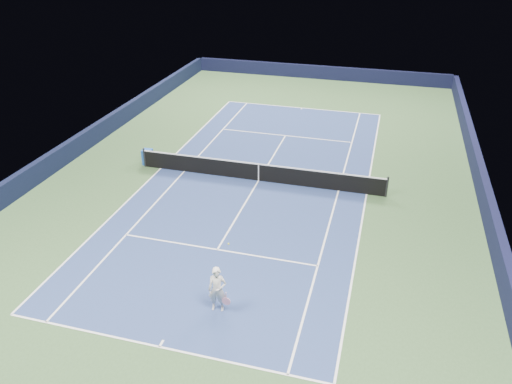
# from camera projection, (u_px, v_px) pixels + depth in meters

# --- Properties ---
(ground) EXTENTS (40.00, 40.00, 0.00)m
(ground) POSITION_uv_depth(u_px,v_px,m) (259.00, 181.00, 25.70)
(ground) COLOR #32502B
(ground) RESTS_ON ground
(wall_far) EXTENTS (22.00, 0.35, 1.10)m
(wall_far) POSITION_uv_depth(u_px,v_px,m) (320.00, 72.00, 42.24)
(wall_far) COLOR black
(wall_far) RESTS_ON ground
(wall_right) EXTENTS (0.35, 40.00, 1.10)m
(wall_right) POSITION_uv_depth(u_px,v_px,m) (486.00, 199.00, 22.90)
(wall_right) COLOR black
(wall_right) RESTS_ON ground
(wall_left) EXTENTS (0.35, 40.00, 1.10)m
(wall_left) POSITION_uv_depth(u_px,v_px,m) (73.00, 149.00, 27.98)
(wall_left) COLOR black
(wall_left) RESTS_ON ground
(court_surface) EXTENTS (10.97, 23.77, 0.01)m
(court_surface) POSITION_uv_depth(u_px,v_px,m) (259.00, 181.00, 25.70)
(court_surface) COLOR navy
(court_surface) RESTS_ON ground
(baseline_far) EXTENTS (10.97, 0.08, 0.00)m
(baseline_far) POSITION_uv_depth(u_px,v_px,m) (302.00, 108.00, 35.77)
(baseline_far) COLOR white
(baseline_far) RESTS_ON ground
(baseline_near) EXTENTS (10.97, 0.08, 0.00)m
(baseline_near) POSITION_uv_depth(u_px,v_px,m) (159.00, 347.00, 15.62)
(baseline_near) COLOR white
(baseline_near) RESTS_ON ground
(sideline_doubles_right) EXTENTS (0.08, 23.77, 0.00)m
(sideline_doubles_right) POSITION_uv_depth(u_px,v_px,m) (367.00, 194.00, 24.41)
(sideline_doubles_right) COLOR white
(sideline_doubles_right) RESTS_ON ground
(sideline_doubles_left) EXTENTS (0.08, 23.77, 0.00)m
(sideline_doubles_left) POSITION_uv_depth(u_px,v_px,m) (161.00, 168.00, 26.98)
(sideline_doubles_left) COLOR white
(sideline_doubles_left) RESTS_ON ground
(sideline_singles_right) EXTENTS (0.08, 23.77, 0.00)m
(sideline_singles_right) POSITION_uv_depth(u_px,v_px,m) (339.00, 191.00, 24.73)
(sideline_singles_right) COLOR white
(sideline_singles_right) RESTS_ON ground
(sideline_singles_left) EXTENTS (0.08, 23.77, 0.00)m
(sideline_singles_left) POSITION_uv_depth(u_px,v_px,m) (184.00, 171.00, 26.66)
(sideline_singles_left) COLOR white
(sideline_singles_left) RESTS_ON ground
(service_line_far) EXTENTS (8.23, 0.08, 0.00)m
(service_line_far) POSITION_uv_depth(u_px,v_px,m) (285.00, 136.00, 31.12)
(service_line_far) COLOR white
(service_line_far) RESTS_ON ground
(service_line_near) EXTENTS (8.23, 0.08, 0.00)m
(service_line_near) POSITION_uv_depth(u_px,v_px,m) (217.00, 250.00, 20.27)
(service_line_near) COLOR white
(service_line_near) RESTS_ON ground
(center_service_line) EXTENTS (0.08, 12.80, 0.00)m
(center_service_line) POSITION_uv_depth(u_px,v_px,m) (259.00, 181.00, 25.70)
(center_service_line) COLOR white
(center_service_line) RESTS_ON ground
(center_mark_far) EXTENTS (0.08, 0.30, 0.00)m
(center_mark_far) POSITION_uv_depth(u_px,v_px,m) (302.00, 109.00, 35.64)
(center_mark_far) COLOR white
(center_mark_far) RESTS_ON ground
(center_mark_near) EXTENTS (0.08, 0.30, 0.00)m
(center_mark_near) POSITION_uv_depth(u_px,v_px,m) (161.00, 343.00, 15.75)
(center_mark_near) COLOR white
(center_mark_near) RESTS_ON ground
(tennis_net) EXTENTS (12.90, 0.10, 1.07)m
(tennis_net) POSITION_uv_depth(u_px,v_px,m) (259.00, 172.00, 25.46)
(tennis_net) COLOR black
(tennis_net) RESTS_ON ground
(sponsor_cube) EXTENTS (0.59, 0.51, 0.85)m
(sponsor_cube) POSITION_uv_depth(u_px,v_px,m) (148.00, 157.00, 27.28)
(sponsor_cube) COLOR #1C4EAB
(sponsor_cube) RESTS_ON ground
(tennis_player) EXTENTS (0.82, 1.29, 2.09)m
(tennis_player) POSITION_uv_depth(u_px,v_px,m) (217.00, 289.00, 16.75)
(tennis_player) COLOR silver
(tennis_player) RESTS_ON ground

